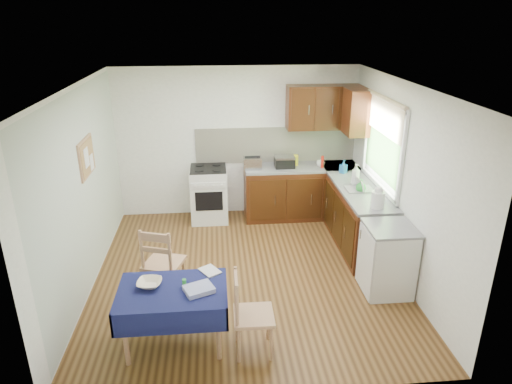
{
  "coord_description": "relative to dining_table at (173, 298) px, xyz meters",
  "views": [
    {
      "loc": [
        -0.37,
        -5.3,
        3.28
      ],
      "look_at": [
        0.14,
        0.22,
        1.09
      ],
      "focal_mm": 32.0,
      "sensor_mm": 36.0,
      "label": 1
    }
  ],
  "objects": [
    {
      "name": "window",
      "position": [
        2.83,
        2.02,
        1.09
      ],
      "size": [
        0.04,
        1.48,
        1.26
      ],
      "color": "#2A5021",
      "rests_on": "wall_right"
    },
    {
      "name": "upper_cabinets",
      "position": [
        2.38,
        3.12,
        1.29
      ],
      "size": [
        1.2,
        0.85,
        0.7
      ],
      "color": "black",
      "rests_on": "wall_back"
    },
    {
      "name": "chair_far",
      "position": [
        -0.2,
        0.85,
        -0.05
      ],
      "size": [
        0.54,
        0.54,
        0.97
      ],
      "rotation": [
        0.0,
        0.0,
        2.82
      ],
      "color": "#B17B58",
      "rests_on": "ground"
    },
    {
      "name": "splashback",
      "position": [
        1.51,
        3.4,
        0.64
      ],
      "size": [
        2.7,
        0.02,
        0.6
      ],
      "primitive_type": "cube",
      "color": "#EFE8CB",
      "rests_on": "wall_back"
    },
    {
      "name": "toaster",
      "position": [
        1.08,
        3.03,
        0.44
      ],
      "size": [
        0.29,
        0.18,
        0.22
      ],
      "rotation": [
        0.0,
        0.0,
        0.32
      ],
      "color": "#ADACB1",
      "rests_on": "worktop_back"
    },
    {
      "name": "base_cabinets",
      "position": [
        2.21,
        2.57,
        -0.13
      ],
      "size": [
        1.9,
        2.3,
        0.86
      ],
      "color": "black",
      "rests_on": "ground"
    },
    {
      "name": "worktop_corner",
      "position": [
        2.56,
        3.12,
        0.32
      ],
      "size": [
        0.6,
        0.6,
        0.04
      ],
      "primitive_type": "cube",
      "color": "slate",
      "rests_on": "base_cabinets"
    },
    {
      "name": "yellow_packet",
      "position": [
        1.78,
        3.18,
        0.42
      ],
      "size": [
        0.14,
        0.11,
        0.17
      ],
      "primitive_type": "cube",
      "rotation": [
        0.0,
        0.0,
        0.24
      ],
      "color": "yellow",
      "rests_on": "worktop_back"
    },
    {
      "name": "floor",
      "position": [
        0.86,
        1.32,
        -0.56
      ],
      "size": [
        4.2,
        4.2,
        0.0
      ],
      "primitive_type": "plane",
      "color": "#452A12",
      "rests_on": "ground"
    },
    {
      "name": "corkboard",
      "position": [
        -1.11,
        1.62,
        1.04
      ],
      "size": [
        0.04,
        0.62,
        0.47
      ],
      "color": "#B17B58",
      "rests_on": "wall_left"
    },
    {
      "name": "ceiling",
      "position": [
        0.86,
        1.32,
        1.94
      ],
      "size": [
        4.0,
        4.2,
        0.02
      ],
      "primitive_type": "cube",
      "color": "white",
      "rests_on": "wall_back"
    },
    {
      "name": "fridge",
      "position": [
        2.56,
        0.77,
        -0.12
      ],
      "size": [
        0.58,
        0.6,
        0.89
      ],
      "color": "silver",
      "rests_on": "ground"
    },
    {
      "name": "wall_front",
      "position": [
        0.86,
        -0.78,
        0.69
      ],
      "size": [
        4.0,
        0.02,
        2.5
      ],
      "primitive_type": "cube",
      "color": "white",
      "rests_on": "ground"
    },
    {
      "name": "wall_left",
      "position": [
        -1.14,
        1.32,
        0.69
      ],
      "size": [
        0.02,
        4.2,
        2.5
      ],
      "primitive_type": "cube",
      "color": "silver",
      "rests_on": "ground"
    },
    {
      "name": "kettle",
      "position": [
        2.57,
        1.32,
        0.47
      ],
      "size": [
        0.18,
        0.18,
        0.3
      ],
      "color": "silver",
      "rests_on": "worktop_right"
    },
    {
      "name": "dining_table",
      "position": [
        0.0,
        0.0,
        0.0
      ],
      "size": [
        1.11,
        0.75,
        0.67
      ],
      "rotation": [
        0.0,
        0.0,
        -0.22
      ],
      "color": "#0D0F36",
      "rests_on": "ground"
    },
    {
      "name": "plate_bowl",
      "position": [
        -0.23,
        0.09,
        0.14
      ],
      "size": [
        0.28,
        0.28,
        0.06
      ],
      "primitive_type": "imported",
      "rotation": [
        0.0,
        0.0,
        -0.12
      ],
      "color": "#F2E0C6",
      "rests_on": "dining_table"
    },
    {
      "name": "dish_rack",
      "position": [
        2.53,
        1.96,
        0.36
      ],
      "size": [
        0.38,
        0.29,
        0.18
      ],
      "rotation": [
        0.0,
        0.0,
        -0.06
      ],
      "color": "gray",
      "rests_on": "worktop_right"
    },
    {
      "name": "soap_bottle_a",
      "position": [
        2.53,
        2.17,
        0.5
      ],
      "size": [
        0.16,
        0.16,
        0.32
      ],
      "primitive_type": "imported",
      "rotation": [
        0.0,
        0.0,
        0.39
      ],
      "color": "silver",
      "rests_on": "worktop_right"
    },
    {
      "name": "soap_bottle_c",
      "position": [
        2.53,
        1.89,
        0.43
      ],
      "size": [
        0.18,
        0.18,
        0.18
      ],
      "primitive_type": "imported",
      "rotation": [
        0.0,
        0.0,
        3.45
      ],
      "color": "green",
      "rests_on": "worktop_right"
    },
    {
      "name": "cup",
      "position": [
        2.21,
        3.07,
        0.39
      ],
      "size": [
        0.15,
        0.15,
        0.1
      ],
      "primitive_type": "imported",
      "rotation": [
        0.0,
        0.0,
        0.23
      ],
      "color": "white",
      "rests_on": "worktop_back"
    },
    {
      "name": "sauce_bottle",
      "position": [
        2.22,
        2.99,
        0.44
      ],
      "size": [
        0.05,
        0.05,
        0.2
      ],
      "primitive_type": "cylinder",
      "color": "red",
      "rests_on": "worktop_back"
    },
    {
      "name": "worktop_right",
      "position": [
        2.56,
        1.97,
        0.32
      ],
      "size": [
        0.6,
        1.7,
        0.04
      ],
      "primitive_type": "cube",
      "color": "slate",
      "rests_on": "base_cabinets"
    },
    {
      "name": "stove",
      "position": [
        0.36,
        3.12,
        -0.1
      ],
      "size": [
        0.6,
        0.61,
        0.92
      ],
      "color": "silver",
      "rests_on": "ground"
    },
    {
      "name": "spice_jar",
      "position": [
        0.12,
        0.04,
        0.15
      ],
      "size": [
        0.04,
        0.04,
        0.09
      ],
      "primitive_type": "cylinder",
      "color": "green",
      "rests_on": "dining_table"
    },
    {
      "name": "soap_bottle_b",
      "position": [
        2.5,
        2.72,
        0.44
      ],
      "size": [
        0.13,
        0.13,
        0.21
      ],
      "primitive_type": "imported",
      "rotation": [
        0.0,
        0.0,
        2.26
      ],
      "color": "#1D64AA",
      "rests_on": "worktop_right"
    },
    {
      "name": "chair_near",
      "position": [
        0.77,
        -0.18,
        -0.08
      ],
      "size": [
        0.41,
        0.41,
        0.91
      ],
      "rotation": [
        0.0,
        0.0,
        1.56
      ],
      "color": "#B17B58",
      "rests_on": "ground"
    },
    {
      "name": "book",
      "position": [
        0.31,
        0.26,
        0.11
      ],
      "size": [
        0.27,
        0.29,
        0.02
      ],
      "primitive_type": "imported",
      "rotation": [
        0.0,
        0.0,
        0.57
      ],
      "color": "white",
      "rests_on": "dining_table"
    },
    {
      "name": "tea_towel",
      "position": [
        0.27,
        -0.05,
        0.13
      ],
      "size": [
        0.35,
        0.31,
        0.05
      ],
      "primitive_type": "cube",
      "rotation": [
        0.0,
        0.0,
        0.39
      ],
      "color": "#283594",
      "rests_on": "dining_table"
    },
    {
      "name": "wall_right",
      "position": [
        2.86,
        1.32,
        0.69
      ],
      "size": [
        0.02,
        4.2,
        2.5
      ],
      "primitive_type": "cube",
      "color": "white",
      "rests_on": "ground"
    },
    {
      "name": "worktop_back",
      "position": [
        1.91,
        3.12,
        0.32
      ],
      "size": [
        1.9,
        0.6,
        0.04
      ],
      "primitive_type": "cube",
      "color": "slate",
      "rests_on": "base_cabinets"
    },
    {
      "name": "sandwich_press",
      "position": [
        1.61,
        3.1,
        0.43
      ],
      "size": [
        0.32,
        0.28,
        0.19
      ],
      "rotation": [
        0.0,
        0.0,
        0.32
      ],
      "color": "black",
      "rests_on": "worktop_back"
    },
    {
      "name": "wall_back",
      "position": [
        0.86,
        3.42,
        0.69
      ],
      "size": [
        4.0,
        0.02,
        2.5
      ],
      "primitive_type": "cube",
      "color": "white",
      "rests_on": "ground"
    }
  ]
}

